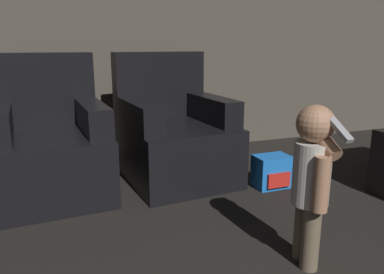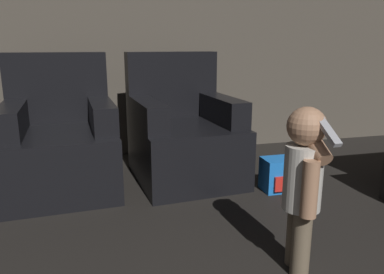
# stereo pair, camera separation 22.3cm
# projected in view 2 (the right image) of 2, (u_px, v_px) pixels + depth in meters

# --- Properties ---
(wall_back) EXTENTS (8.40, 0.05, 2.60)m
(wall_back) POSITION_uv_depth(u_px,v_px,m) (128.00, 16.00, 3.43)
(wall_back) COLOR #51493F
(wall_back) RESTS_ON ground_plane
(armchair_left) EXTENTS (0.82, 0.93, 0.99)m
(armchair_left) POSITION_uv_depth(u_px,v_px,m) (61.00, 143.00, 2.76)
(armchair_left) COLOR black
(armchair_left) RESTS_ON ground_plane
(armchair_right) EXTENTS (0.84, 0.95, 0.99)m
(armchair_right) POSITION_uv_depth(u_px,v_px,m) (183.00, 136.00, 2.99)
(armchair_right) COLOR black
(armchair_right) RESTS_ON ground_plane
(person_toddler) EXTENTS (0.17, 0.32, 0.79)m
(person_toddler) POSITION_uv_depth(u_px,v_px,m) (304.00, 178.00, 1.68)
(person_toddler) COLOR brown
(person_toddler) RESTS_ON ground_plane
(toy_backpack) EXTENTS (0.26, 0.20, 0.24)m
(toy_backpack) POSITION_uv_depth(u_px,v_px,m) (280.00, 174.00, 2.75)
(toy_backpack) COLOR blue
(toy_backpack) RESTS_ON ground_plane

